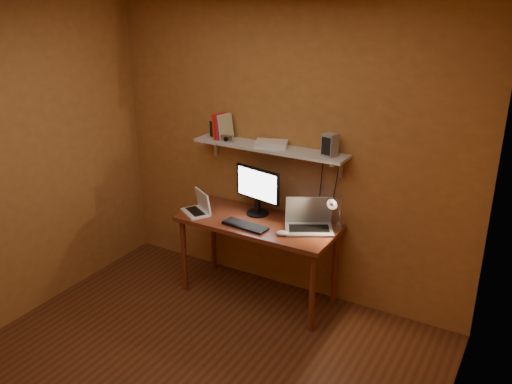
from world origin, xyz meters
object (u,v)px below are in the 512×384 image
Objects in this scene: desk at (258,230)px; laptop at (309,220)px; mouse at (282,233)px; keyboard at (245,226)px; speaker_right at (330,145)px; shelf_camera at (227,139)px; router at (271,144)px; netbook at (199,207)px; desk_lamp at (336,209)px; wall_shelf at (269,148)px; speaker_left at (217,128)px; monitor at (258,189)px.

desk is 2.93× the size of laptop.
keyboard is at bearing 161.36° from mouse.
speaker_right reaches higher than shelf_camera.
mouse is 0.39× the size of router.
desk is 12.42× the size of shelf_camera.
desk_lamp reaches higher than netbook.
desk is 0.58m from netbook.
keyboard is (-0.04, -0.35, -0.60)m from wall_shelf.
router is at bearing 135.67° from laptop.
laptop reaches higher than desk.
desk_lamp is at bearing -16.56° from laptop.
router is at bearing 28.27° from wall_shelf.
router is at bearing 85.18° from desk.
desk_lamp is 2.12× the size of speaker_left.
router reaches higher than laptop.
laptop is 1.01m from netbook.
laptop is 0.26m from desk_lamp.
router reaches higher than keyboard.
mouse is (-0.13, -0.23, -0.05)m from laptop.
mouse is (0.39, -0.28, -0.22)m from monitor.
monitor is at bearing 179.38° from desk_lamp.
desk is 2.98× the size of monitor.
mouse is at bearing -141.75° from desk_lamp.
keyboard is 1.08× the size of desk_lamp.
desk_lamp is (1.21, 0.23, 0.15)m from netbook.
netbook reaches higher than keyboard.
wall_shelf reaches higher than netbook.
keyboard is (0.51, -0.05, -0.05)m from netbook.
mouse is at bearing -21.21° from shelf_camera.
netbook is at bearing -169.22° from desk_lamp.
shelf_camera reaches higher than mouse.
speaker_left is at bearing 149.31° from keyboard.
monitor is at bearing -143.28° from wall_shelf.
monitor is 0.66m from speaker_left.
mouse is (0.35, 0.01, 0.01)m from keyboard.
desk_lamp is at bearing 16.36° from speaker_left.
keyboard is 0.93m from speaker_left.
laptop is at bearing -2.87° from shelf_camera.
monitor is 0.42m from router.
wall_shelf is at bearing 112.67° from mouse.
mouse is 0.98m from shelf_camera.
router is at bearing 20.38° from speaker_left.
speaker_left is (-0.50, 0.35, 0.70)m from keyboard.
laptop is at bearing -15.92° from router.
keyboard is at bearing -158.00° from desk_lamp.
desk is 7.92× the size of speaker_left.
speaker_left is 0.65× the size of router.
speaker_right reaches higher than desk_lamp.
router is (-0.54, 0.01, -0.07)m from speaker_right.
keyboard is 0.73m from router.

